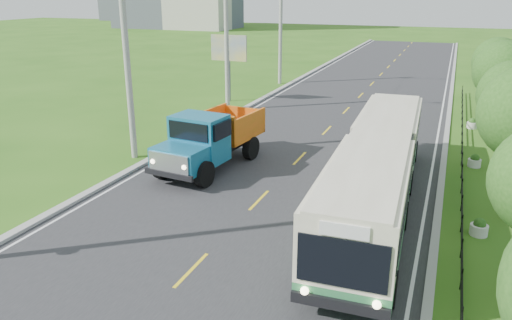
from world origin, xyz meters
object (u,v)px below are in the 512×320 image
Objects in this scene: tree_back at (497,64)px; bus at (378,166)px; pole_mid at (227,40)px; billboard_left at (229,52)px; pole_near at (128,61)px; planter_far at (472,124)px; dump_truck at (210,136)px; tree_fifth at (504,74)px; planter_near at (479,228)px; pole_far at (281,29)px; streetlight_far at (511,43)px; planter_mid at (475,161)px.

tree_back is 0.34× the size of bus.
billboard_left is at bearing 112.42° from pole_mid.
pole_mid reaches higher than tree_back.
pole_near is 15.10m from billboard_left.
dump_truck is (-12.37, -12.95, 1.35)m from planter_far.
planter_near is at bearing -95.08° from tree_fifth.
planter_near is at bearing -93.57° from tree_back.
pole_far is at bearing 90.00° from pole_near.
billboard_left is at bearing -168.77° from streetlight_far.
planter_near is 0.13× the size of billboard_left.
streetlight_far is (18.90, -5.00, -0.19)m from pole_far.
streetlight_far is (18.90, 7.00, -0.19)m from pole_mid.
pole_mid is at bearing 116.81° from dump_truck.
pole_mid reaches higher than billboard_left.
dump_truck is at bearing -128.58° from tree_back.
tree_back is at bearing 84.09° from planter_mid.
bus is (-5.15, -13.20, -1.98)m from tree_fifth.
planter_mid is 8.21m from bus.
pole_mid is at bearing 177.29° from tree_fifth.
planter_far is 0.09× the size of dump_truck.
pole_mid is 14.93× the size of planter_near.
planter_mid is 8.00m from planter_far.
planter_mid is at bearing -48.41° from pole_far.
planter_near is at bearing -95.30° from streetlight_far.
streetlight_far is 0.56× the size of bus.
planter_far is (-1.26, -4.14, -3.37)m from tree_back.
pole_mid is 1.92× the size of billboard_left.
planter_near is 8.00m from planter_mid.
streetlight_far is 14.88m from planter_mid.
tree_fifth reaches higher than planter_mid.
dump_truck is (-13.63, -17.09, -2.01)m from tree_back.
dump_truck is at bearing -158.21° from planter_mid.
pole_far is 19.43m from tree_back.
streetlight_far reaches higher than billboard_left.
pole_near is 21.31m from tree_fifth.
planter_mid is 1.00× the size of planter_far.
tree_back is 12.66m from planter_mid.
pole_near is 1.00× the size of pole_mid.
streetlight_far reaches higher than planter_mid.
pole_far is at bearing 121.99° from planter_near.
pole_mid is 23.08m from planter_near.
pole_near reaches higher than dump_truck.
tree_back is at bearing 86.43° from planter_near.
planter_near is 25.78m from billboard_left.
pole_far is 9.17m from billboard_left.
tree_fifth is at bearing 66.58° from bus.
tree_fifth is at bearing -11.28° from billboard_left.
bus is (-5.94, -21.06, -3.03)m from streetlight_far.
streetlight_far is 24.03m from dump_truck.
pole_far reaches higher than streetlight_far.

